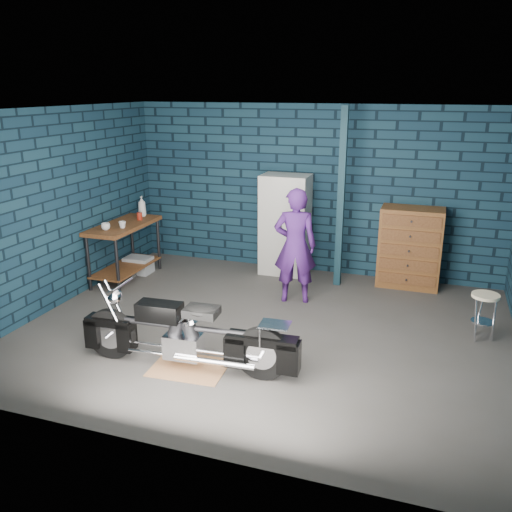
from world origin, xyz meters
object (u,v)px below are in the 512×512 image
at_px(person, 295,246).
at_px(shop_stool, 483,317).
at_px(motorcycle, 188,330).
at_px(locker, 285,225).
at_px(storage_bin, 138,265).
at_px(workbench, 125,252).
at_px(tool_chest, 410,248).

relative_size(person, shop_stool, 2.78).
relative_size(motorcycle, locker, 1.29).
height_order(storage_bin, locker, locker).
relative_size(workbench, storage_bin, 3.26).
bearing_deg(tool_chest, locker, 180.00).
relative_size(motorcycle, shop_stool, 3.53).
bearing_deg(person, shop_stool, 154.98).
bearing_deg(motorcycle, storage_bin, 126.27).
distance_m(storage_bin, locker, 2.50).
distance_m(storage_bin, tool_chest, 4.35).
relative_size(locker, shop_stool, 2.75).
distance_m(workbench, locker, 2.58).
distance_m(storage_bin, shop_stool, 5.30).
xyz_separation_m(motorcycle, storage_bin, (-2.17, 2.62, -0.33)).
bearing_deg(locker, storage_bin, -160.58).
height_order(workbench, locker, locker).
distance_m(motorcycle, shop_stool, 3.55).
height_order(locker, tool_chest, locker).
distance_m(motorcycle, tool_chest, 4.00).
bearing_deg(shop_stool, person, 169.00).
distance_m(workbench, person, 2.79).
bearing_deg(motorcycle, person, 72.31).
xyz_separation_m(workbench, tool_chest, (4.27, 1.13, 0.16)).
distance_m(motorcycle, storage_bin, 3.42).
bearing_deg(person, storage_bin, -21.23).
bearing_deg(tool_chest, shop_stool, -58.96).
height_order(person, shop_stool, person).
bearing_deg(tool_chest, person, -142.50).
bearing_deg(tool_chest, storage_bin, -169.30).
xyz_separation_m(workbench, motorcycle, (2.19, -2.29, 0.00)).
bearing_deg(storage_bin, locker, 19.42).
height_order(person, tool_chest, person).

